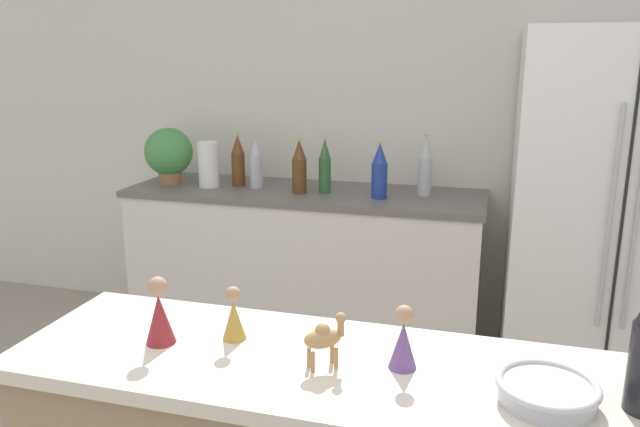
{
  "coord_description": "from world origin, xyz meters",
  "views": [
    {
      "loc": [
        0.47,
        -0.83,
        1.64
      ],
      "look_at": [
        -0.17,
        1.4,
        1.04
      ],
      "focal_mm": 35.0,
      "sensor_mm": 36.0,
      "label": 1
    }
  ],
  "objects_px": {
    "paper_towel_roll": "(209,164)",
    "back_bottle_2": "(425,166)",
    "back_bottle_5": "(238,161)",
    "camel_figurine": "(324,337)",
    "potted_plant": "(169,153)",
    "back_bottle_0": "(379,171)",
    "back_bottle_3": "(325,166)",
    "wise_man_figurine_blue": "(403,341)",
    "wise_man_figurine_purple": "(159,315)",
    "back_bottle_1": "(299,167)",
    "wise_man_figurine_crimson": "(234,317)",
    "back_bottle_4": "(256,163)",
    "refrigerator": "(606,217)",
    "fruit_bowl": "(547,391)"
  },
  "relations": [
    {
      "from": "paper_towel_roll",
      "to": "back_bottle_1",
      "type": "distance_m",
      "value": 0.54
    },
    {
      "from": "wise_man_figurine_purple",
      "to": "paper_towel_roll",
      "type": "bearing_deg",
      "value": 112.61
    },
    {
      "from": "back_bottle_3",
      "to": "wise_man_figurine_crimson",
      "type": "bearing_deg",
      "value": -81.06
    },
    {
      "from": "paper_towel_roll",
      "to": "back_bottle_2",
      "type": "distance_m",
      "value": 1.21
    },
    {
      "from": "back_bottle_3",
      "to": "wise_man_figurine_crimson",
      "type": "height_order",
      "value": "back_bottle_3"
    },
    {
      "from": "refrigerator",
      "to": "potted_plant",
      "type": "distance_m",
      "value": 2.35
    },
    {
      "from": "wise_man_figurine_blue",
      "to": "fruit_bowl",
      "type": "bearing_deg",
      "value": -11.87
    },
    {
      "from": "refrigerator",
      "to": "wise_man_figurine_crimson",
      "type": "relative_size",
      "value": 13.0
    },
    {
      "from": "paper_towel_roll",
      "to": "wise_man_figurine_purple",
      "type": "xyz_separation_m",
      "value": [
        0.81,
        -1.95,
        0.01
      ]
    },
    {
      "from": "back_bottle_5",
      "to": "camel_figurine",
      "type": "distance_m",
      "value": 2.3
    },
    {
      "from": "back_bottle_3",
      "to": "back_bottle_5",
      "type": "distance_m",
      "value": 0.53
    },
    {
      "from": "refrigerator",
      "to": "wise_man_figurine_blue",
      "type": "xyz_separation_m",
      "value": [
        -0.7,
        -1.89,
        0.15
      ]
    },
    {
      "from": "camel_figurine",
      "to": "wise_man_figurine_crimson",
      "type": "distance_m",
      "value": 0.26
    },
    {
      "from": "paper_towel_roll",
      "to": "back_bottle_2",
      "type": "bearing_deg",
      "value": 5.51
    },
    {
      "from": "paper_towel_roll",
      "to": "back_bottle_0",
      "type": "height_order",
      "value": "back_bottle_0"
    },
    {
      "from": "back_bottle_1",
      "to": "wise_man_figurine_purple",
      "type": "distance_m",
      "value": 1.96
    },
    {
      "from": "wise_man_figurine_purple",
      "to": "potted_plant",
      "type": "bearing_deg",
      "value": 118.52
    },
    {
      "from": "back_bottle_0",
      "to": "paper_towel_roll",
      "type": "bearing_deg",
      "value": 178.85
    },
    {
      "from": "paper_towel_roll",
      "to": "wise_man_figurine_crimson",
      "type": "relative_size",
      "value": 1.89
    },
    {
      "from": "back_bottle_0",
      "to": "wise_man_figurine_purple",
      "type": "xyz_separation_m",
      "value": [
        -0.17,
        -1.93,
        -0.01
      ]
    },
    {
      "from": "back_bottle_3",
      "to": "wise_man_figurine_purple",
      "type": "distance_m",
      "value": 1.99
    },
    {
      "from": "refrigerator",
      "to": "back_bottle_5",
      "type": "height_order",
      "value": "refrigerator"
    },
    {
      "from": "back_bottle_2",
      "to": "back_bottle_3",
      "type": "bearing_deg",
      "value": -170.67
    },
    {
      "from": "potted_plant",
      "to": "back_bottle_2",
      "type": "distance_m",
      "value": 1.46
    },
    {
      "from": "paper_towel_roll",
      "to": "back_bottle_0",
      "type": "xyz_separation_m",
      "value": [
        0.98,
        -0.02,
        0.01
      ]
    },
    {
      "from": "back_bottle_0",
      "to": "back_bottle_4",
      "type": "bearing_deg",
      "value": 174.53
    },
    {
      "from": "potted_plant",
      "to": "back_bottle_3",
      "type": "xyz_separation_m",
      "value": [
        0.93,
        0.01,
        -0.03
      ]
    },
    {
      "from": "back_bottle_3",
      "to": "wise_man_figurine_blue",
      "type": "relative_size",
      "value": 2.06
    },
    {
      "from": "camel_figurine",
      "to": "wise_man_figurine_blue",
      "type": "bearing_deg",
      "value": 14.46
    },
    {
      "from": "back_bottle_4",
      "to": "back_bottle_3",
      "type": "bearing_deg",
      "value": -2.77
    },
    {
      "from": "potted_plant",
      "to": "back_bottle_4",
      "type": "height_order",
      "value": "potted_plant"
    },
    {
      "from": "back_bottle_0",
      "to": "camel_figurine",
      "type": "height_order",
      "value": "back_bottle_0"
    },
    {
      "from": "potted_plant",
      "to": "back_bottle_0",
      "type": "height_order",
      "value": "potted_plant"
    },
    {
      "from": "fruit_bowl",
      "to": "wise_man_figurine_purple",
      "type": "bearing_deg",
      "value": 178.28
    },
    {
      "from": "back_bottle_3",
      "to": "camel_figurine",
      "type": "distance_m",
      "value": 2.06
    },
    {
      "from": "refrigerator",
      "to": "back_bottle_5",
      "type": "relative_size",
      "value": 5.82
    },
    {
      "from": "back_bottle_0",
      "to": "camel_figurine",
      "type": "distance_m",
      "value": 1.96
    },
    {
      "from": "potted_plant",
      "to": "back_bottle_2",
      "type": "height_order",
      "value": "same"
    },
    {
      "from": "back_bottle_1",
      "to": "camel_figurine",
      "type": "distance_m",
      "value": 2.06
    },
    {
      "from": "paper_towel_roll",
      "to": "back_bottle_0",
      "type": "relative_size",
      "value": 0.86
    },
    {
      "from": "potted_plant",
      "to": "wise_man_figurine_purple",
      "type": "xyz_separation_m",
      "value": [
        1.07,
        -1.97,
        -0.04
      ]
    },
    {
      "from": "fruit_bowl",
      "to": "back_bottle_4",
      "type": "bearing_deg",
      "value": 125.0
    },
    {
      "from": "back_bottle_1",
      "to": "wise_man_figurine_crimson",
      "type": "distance_m",
      "value": 1.92
    },
    {
      "from": "back_bottle_5",
      "to": "camel_figurine",
      "type": "bearing_deg",
      "value": -62.15
    },
    {
      "from": "back_bottle_3",
      "to": "back_bottle_4",
      "type": "relative_size",
      "value": 1.02
    },
    {
      "from": "back_bottle_2",
      "to": "wise_man_figurine_purple",
      "type": "distance_m",
      "value": 2.11
    },
    {
      "from": "camel_figurine",
      "to": "paper_towel_roll",
      "type": "bearing_deg",
      "value": 121.97
    },
    {
      "from": "back_bottle_1",
      "to": "wise_man_figurine_blue",
      "type": "distance_m",
      "value": 2.08
    },
    {
      "from": "fruit_bowl",
      "to": "back_bottle_2",
      "type": "bearing_deg",
      "value": 103.06
    },
    {
      "from": "back_bottle_4",
      "to": "back_bottle_5",
      "type": "relative_size",
      "value": 0.98
    }
  ]
}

